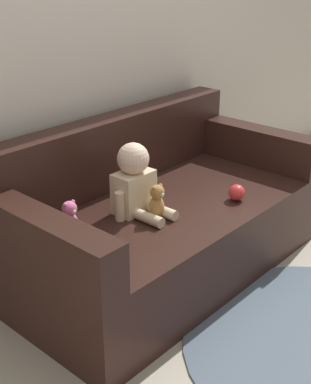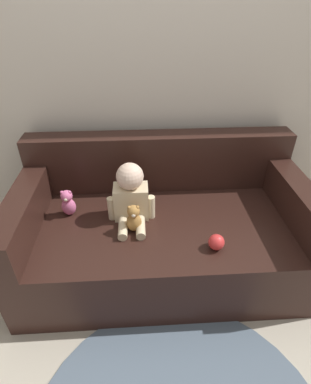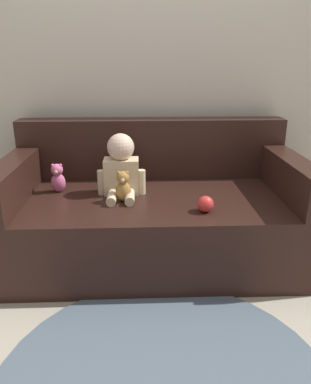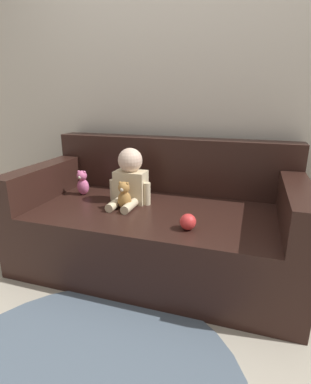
# 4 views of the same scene
# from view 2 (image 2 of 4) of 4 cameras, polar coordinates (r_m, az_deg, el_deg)

# --- Properties ---
(ground_plane) EXTENTS (12.00, 12.00, 0.00)m
(ground_plane) POSITION_cam_2_polar(r_m,az_deg,el_deg) (2.32, 1.32, -13.70)
(ground_plane) COLOR #B7AD99
(wall_back) EXTENTS (8.00, 0.05, 2.60)m
(wall_back) POSITION_cam_2_polar(r_m,az_deg,el_deg) (2.18, 0.46, 22.99)
(wall_back) COLOR beige
(wall_back) RESTS_ON ground_plane
(couch) EXTENTS (1.91, 0.99, 0.88)m
(couch) POSITION_cam_2_polar(r_m,az_deg,el_deg) (2.14, 1.31, -7.01)
(couch) COLOR black
(couch) RESTS_ON ground_plane
(person_baby) EXTENTS (0.31, 0.34, 0.39)m
(person_baby) POSITION_cam_2_polar(r_m,az_deg,el_deg) (1.92, -4.72, -0.67)
(person_baby) COLOR beige
(person_baby) RESTS_ON couch
(teddy_bear_brown) EXTENTS (0.09, 0.09, 0.20)m
(teddy_bear_brown) POSITION_cam_2_polar(r_m,az_deg,el_deg) (1.86, -4.15, -5.05)
(teddy_bear_brown) COLOR #AD7A3D
(teddy_bear_brown) RESTS_ON couch
(plush_toy_side) EXTENTS (0.09, 0.09, 0.19)m
(plush_toy_side) POSITION_cam_2_polar(r_m,az_deg,el_deg) (2.07, -16.33, -2.01)
(plush_toy_side) COLOR #DB6699
(plush_toy_side) RESTS_ON couch
(toy_ball) EXTENTS (0.10, 0.10, 0.10)m
(toy_ball) POSITION_cam_2_polar(r_m,az_deg,el_deg) (1.80, 11.52, -9.35)
(toy_ball) COLOR red
(toy_ball) RESTS_ON couch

